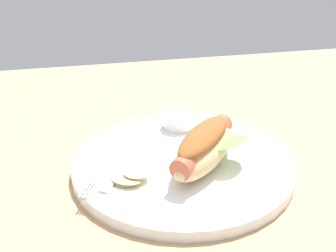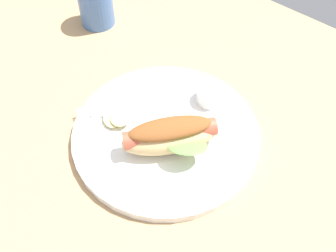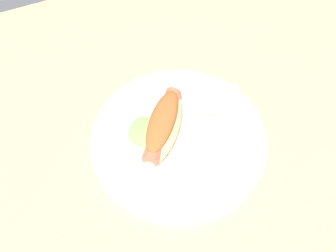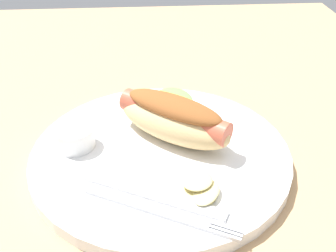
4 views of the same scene
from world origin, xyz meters
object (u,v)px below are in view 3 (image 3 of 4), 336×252
Objects in this scene: chips_pile at (211,106)px; knife at (223,129)px; hot_dog at (162,126)px; fork at (233,124)px; sauce_ramekin at (197,187)px; plate at (179,141)px.

knife is at bearing -88.74° from chips_pile.
fork is at bearing -63.88° from hot_dog.
sauce_ramekin is 0.78× the size of chips_pile.
plate is 10.24cm from fork.
fork is at bearing -63.93° from chips_pile.
fork is 2.20cm from knife.
sauce_ramekin is at bearing -123.01° from chips_pile.
sauce_ramekin is 14.72cm from fork.
knife is at bearing -67.81° from hot_dog.
plate is 2.02× the size of fork.
fork is at bearing -55.28° from knife.
sauce_ramekin is 16.67cm from chips_pile.
hot_dog is 13.16cm from fork.
hot_dog reaches higher than knife.
plate is 4.84cm from hot_dog.
hot_dog is 11.18cm from knife.
chips_pile is at bearing 56.99° from sauce_ramekin.
hot_dog is at bearing 101.04° from knife.
sauce_ramekin is at bearing -96.79° from plate.
fork is 5.22cm from chips_pile.
hot_dog reaches higher than plate.
hot_dog is at bearing 142.65° from plate.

